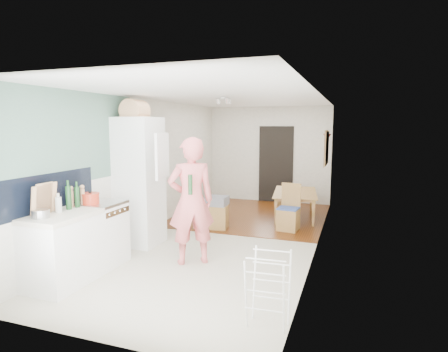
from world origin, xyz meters
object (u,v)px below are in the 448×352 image
Objects in this scene: dining_table at (296,207)px; stool at (218,217)px; dining_chair at (288,208)px; person at (191,190)px; drying_rack at (268,290)px.

dining_table reaches higher than stool.
dining_chair is (0.01, -1.10, 0.21)m from dining_table.
person is 2.12m from drying_rack.
dining_table is at bearing 91.04° from drying_rack.
dining_chair is at bearing 172.43° from dining_table.
dining_table is 4.66m from drying_rack.
dining_chair is at bearing 13.95° from stool.
stool is (-1.31, -1.43, -0.01)m from dining_table.
dining_table is 1.81× the size of drying_rack.
dining_chair is 1.93× the size of stool.
stool is (-0.26, 1.84, -0.86)m from person.
person is 2.87× the size of drying_rack.
person is 4.68× the size of stool.
dining_table is (1.05, 3.27, -0.85)m from person.
person is at bearing -110.16° from dining_chair.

